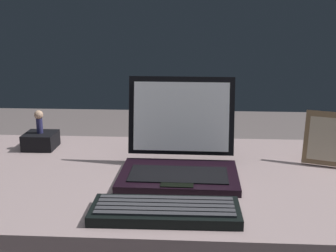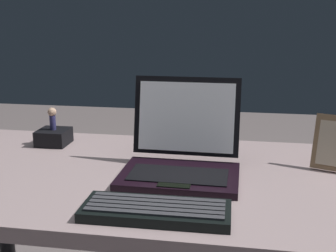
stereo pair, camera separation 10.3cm
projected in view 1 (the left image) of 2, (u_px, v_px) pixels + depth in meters
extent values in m
cube|color=#A18A8A|center=(168.00, 180.00, 1.12)|extent=(1.44, 0.67, 0.04)
cube|color=black|center=(179.00, 176.00, 1.08)|extent=(0.30, 0.21, 0.02)
cube|color=black|center=(178.00, 174.00, 1.06)|extent=(0.24, 0.12, 0.00)
cube|color=black|center=(177.00, 185.00, 1.00)|extent=(0.08, 0.03, 0.00)
cube|color=black|center=(181.00, 116.00, 1.17)|extent=(0.29, 0.06, 0.21)
cube|color=white|center=(181.00, 117.00, 1.16)|extent=(0.26, 0.05, 0.18)
cube|color=#59CCF2|center=(181.00, 118.00, 1.16)|extent=(0.24, 0.01, 0.01)
cube|color=black|center=(165.00, 211.00, 0.88)|extent=(0.31, 0.12, 0.02)
cube|color=#38383D|center=(164.00, 214.00, 0.85)|extent=(0.28, 0.02, 0.00)
cube|color=#38383D|center=(165.00, 210.00, 0.86)|extent=(0.28, 0.02, 0.00)
cube|color=#38383D|center=(165.00, 206.00, 0.88)|extent=(0.28, 0.02, 0.00)
cube|color=#38383D|center=(166.00, 202.00, 0.90)|extent=(0.28, 0.02, 0.00)
cube|color=#38383D|center=(166.00, 198.00, 0.92)|extent=(0.28, 0.02, 0.00)
cube|color=olive|center=(328.00, 139.00, 1.17)|extent=(0.14, 0.09, 0.15)
cube|color=#C7B497|center=(328.00, 139.00, 1.16)|extent=(0.11, 0.07, 0.11)
cube|color=olive|center=(326.00, 156.00, 1.21)|extent=(0.02, 0.02, 0.03)
cube|color=black|center=(41.00, 141.00, 1.33)|extent=(0.09, 0.09, 0.05)
cylinder|color=navy|center=(40.00, 126.00, 1.32)|extent=(0.02, 0.02, 0.05)
sphere|color=tan|center=(39.00, 115.00, 1.31)|extent=(0.03, 0.03, 0.03)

